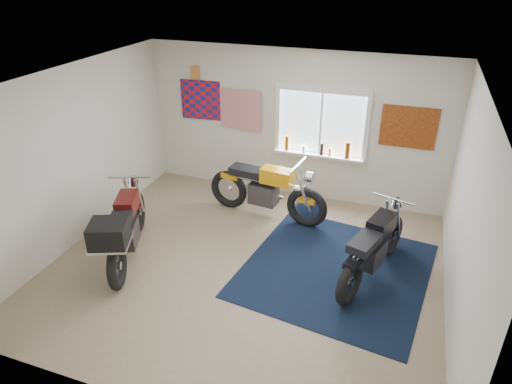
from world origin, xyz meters
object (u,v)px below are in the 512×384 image
(navy_rug, at_px, (336,270))
(maroon_tourer, at_px, (124,230))
(black_chrome_bike, at_px, (373,249))
(yellow_triumph, at_px, (266,191))

(navy_rug, distance_m, maroon_tourer, 3.12)
(black_chrome_bike, bearing_deg, yellow_triumph, 77.61)
(yellow_triumph, distance_m, black_chrome_bike, 2.23)
(navy_rug, bearing_deg, black_chrome_bike, 4.69)
(navy_rug, relative_size, yellow_triumph, 1.19)
(yellow_triumph, relative_size, maroon_tourer, 1.06)
(navy_rug, xyz_separation_m, maroon_tourer, (-2.96, -0.82, 0.55))
(yellow_triumph, relative_size, black_chrome_bike, 1.12)
(navy_rug, height_order, black_chrome_bike, black_chrome_bike)
(maroon_tourer, bearing_deg, black_chrome_bike, -97.69)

